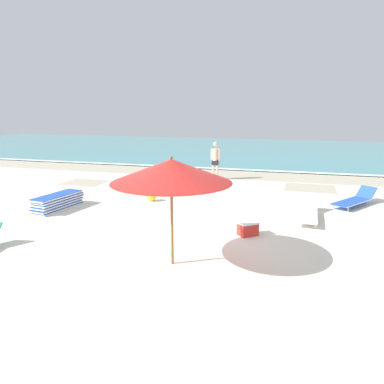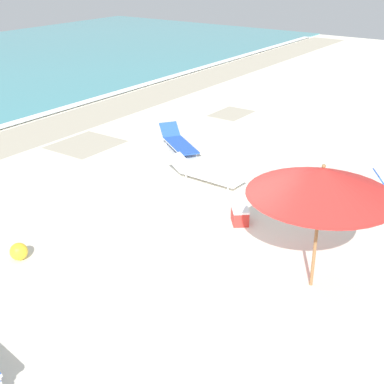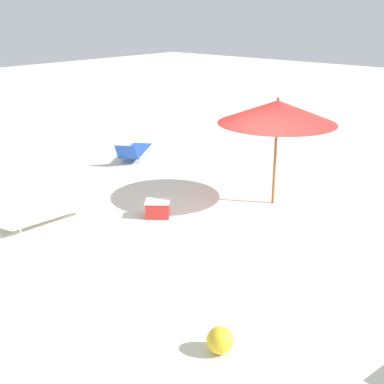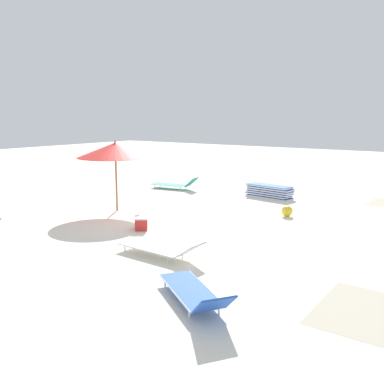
% 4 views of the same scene
% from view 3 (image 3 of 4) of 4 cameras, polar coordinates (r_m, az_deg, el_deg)
% --- Properties ---
extents(ground_plane, '(60.00, 60.00, 0.16)m').
position_cam_3_polar(ground_plane, '(10.50, 5.28, -4.62)').
color(ground_plane, silver).
extents(beach_umbrella, '(2.53, 2.53, 2.35)m').
position_cam_3_polar(beach_umbrella, '(11.49, 9.11, 8.40)').
color(beach_umbrella, olive).
rests_on(beach_umbrella, ground_plane).
extents(sun_lounger_under_umbrella, '(0.69, 2.19, 0.49)m').
position_cam_3_polar(sun_lounger_under_umbrella, '(11.06, -16.62, -2.50)').
color(sun_lounger_under_umbrella, white).
rests_on(sun_lounger_under_umbrella, ground_plane).
extents(sun_lounger_near_water_right, '(1.62, 2.05, 0.62)m').
position_cam_3_polar(sun_lounger_near_water_right, '(15.41, -6.18, 4.37)').
color(sun_lounger_near_water_right, blue).
rests_on(sun_lounger_near_water_right, ground_plane).
extents(beach_ball, '(0.35, 0.35, 0.35)m').
position_cam_3_polar(beach_ball, '(6.99, 3.01, -15.52)').
color(beach_ball, yellow).
rests_on(beach_ball, ground_plane).
extents(cooler_box, '(0.61, 0.59, 0.37)m').
position_cam_3_polar(cooler_box, '(11.07, -3.68, -1.78)').
color(cooler_box, red).
rests_on(cooler_box, ground_plane).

